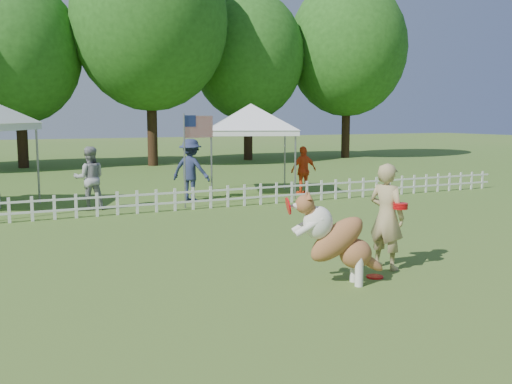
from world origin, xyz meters
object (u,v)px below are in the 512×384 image
Objects in this scene: frisbee_on_turf at (375,277)px; flag_pole at (185,161)px; dog at (338,239)px; spectator_b at (191,170)px; canopy_tent_right at (251,150)px; spectator_a at (90,178)px; handler at (387,216)px; spectator_c at (304,170)px.

frisbee_on_turf is 7.78m from flag_pole.
dog is 9.06m from spectator_b.
flag_pole is (-2.82, -1.86, -0.13)m from canopy_tent_right.
canopy_tent_right reaches higher than spectator_a.
canopy_tent_right is at bearing -119.46° from spectator_b.
spectator_c is at bearing -39.73° from handler.
dog is at bearing -86.55° from canopy_tent_right.
handler is 1.30m from dog.
canopy_tent_right reaches higher than spectator_c.
canopy_tent_right reaches higher than frisbee_on_turf.
spectator_c is (3.79, 8.68, 0.75)m from frisbee_on_turf.
spectator_a is (-2.35, 0.85, -0.43)m from flag_pole.
spectator_b is at bearing 51.44° from flag_pole.
spectator_b reaches higher than frisbee_on_turf.
canopy_tent_right is (3.06, 9.59, 0.72)m from dog.
spectator_c is at bearing 66.42° from frisbee_on_turf.
frisbee_on_turf is at bearing 109.23° from handler.
dog is at bearing -174.72° from frisbee_on_turf.
spectator_b is at bearing 89.22° from frisbee_on_turf.
flag_pole is 1.66× the size of spectator_c.
frisbee_on_turf is 9.00m from spectator_b.
spectator_c reaches higher than frisbee_on_turf.
handler is 1.04m from frisbee_on_turf.
spectator_a is at bearing 4.13° from handler.
spectator_c is (4.28, 1.02, -0.51)m from flag_pole.
handler is 9.35m from canopy_tent_right.
flag_pole is at bearing -10.47° from handler.
handler is 0.61× the size of canopy_tent_right.
spectator_b reaches higher than spectator_c.
frisbee_on_turf is at bearing 63.77° from spectator_c.
spectator_c is (3.31, 8.32, -0.09)m from handler.
spectator_a is (-2.84, 8.52, 0.83)m from frisbee_on_turf.
spectator_a reaches higher than dog.
flag_pole is at bearing 110.77° from spectator_b.
handler is at bearing 37.62° from dog.
spectator_c is at bearing -138.07° from spectator_b.
frisbee_on_turf is 0.09× the size of canopy_tent_right.
flag_pole is (-0.97, 7.30, 0.41)m from handler.
spectator_c is at bearing 80.59° from dog.
flag_pole reaches higher than spectator_c.
handler is 7.37m from flag_pole.
spectator_a is at bearing 54.43° from spectator_b.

